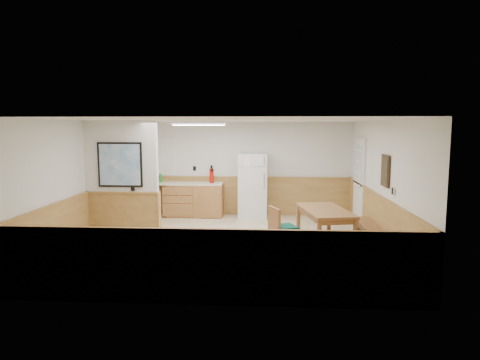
# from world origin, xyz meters

# --- Properties ---
(ground) EXTENTS (6.00, 6.00, 0.00)m
(ground) POSITION_xyz_m (0.00, 0.00, 0.00)
(ground) COLOR tan
(ground) RESTS_ON ground
(ceiling) EXTENTS (6.00, 6.00, 0.02)m
(ceiling) POSITION_xyz_m (0.00, 0.00, 2.50)
(ceiling) COLOR white
(ceiling) RESTS_ON back_wall
(back_wall) EXTENTS (6.00, 0.02, 2.50)m
(back_wall) POSITION_xyz_m (0.00, 3.00, 1.25)
(back_wall) COLOR silver
(back_wall) RESTS_ON ground
(right_wall) EXTENTS (0.02, 6.00, 2.50)m
(right_wall) POSITION_xyz_m (3.00, 0.00, 1.25)
(right_wall) COLOR silver
(right_wall) RESTS_ON ground
(left_wall) EXTENTS (0.02, 6.00, 2.50)m
(left_wall) POSITION_xyz_m (-3.00, 0.00, 1.25)
(left_wall) COLOR silver
(left_wall) RESTS_ON ground
(wainscot_back) EXTENTS (6.00, 0.04, 1.00)m
(wainscot_back) POSITION_xyz_m (0.00, 2.98, 0.50)
(wainscot_back) COLOR #B78B49
(wainscot_back) RESTS_ON ground
(wainscot_right) EXTENTS (0.04, 6.00, 1.00)m
(wainscot_right) POSITION_xyz_m (2.98, 0.00, 0.50)
(wainscot_right) COLOR #B78B49
(wainscot_right) RESTS_ON ground
(wainscot_left) EXTENTS (0.04, 6.00, 1.00)m
(wainscot_left) POSITION_xyz_m (-2.98, 0.00, 0.50)
(wainscot_left) COLOR #B78B49
(wainscot_left) RESTS_ON ground
(partition_wall) EXTENTS (1.50, 0.20, 2.50)m
(partition_wall) POSITION_xyz_m (-2.25, 0.19, 1.23)
(partition_wall) COLOR silver
(partition_wall) RESTS_ON ground
(kitchen_counter) EXTENTS (2.20, 0.61, 1.00)m
(kitchen_counter) POSITION_xyz_m (-1.21, 2.68, 0.46)
(kitchen_counter) COLOR #A97A3B
(kitchen_counter) RESTS_ON ground
(exterior_door) EXTENTS (0.07, 1.02, 2.15)m
(exterior_door) POSITION_xyz_m (2.96, 1.90, 1.05)
(exterior_door) COLOR white
(exterior_door) RESTS_ON ground
(kitchen_window) EXTENTS (0.80, 0.04, 1.00)m
(kitchen_window) POSITION_xyz_m (-2.10, 2.98, 1.55)
(kitchen_window) COLOR white
(kitchen_window) RESTS_ON back_wall
(wall_painting) EXTENTS (0.04, 0.50, 0.60)m
(wall_painting) POSITION_xyz_m (2.97, -0.30, 1.55)
(wall_painting) COLOR #312313
(wall_painting) RESTS_ON right_wall
(fluorescent_fixture) EXTENTS (1.20, 0.30, 0.09)m
(fluorescent_fixture) POSITION_xyz_m (-0.80, 1.30, 2.45)
(fluorescent_fixture) COLOR white
(fluorescent_fixture) RESTS_ON ceiling
(refrigerator) EXTENTS (0.75, 0.72, 1.68)m
(refrigerator) POSITION_xyz_m (0.39, 2.63, 0.84)
(refrigerator) COLOR silver
(refrigerator) RESTS_ON ground
(dining_table) EXTENTS (1.07, 1.72, 0.75)m
(dining_table) POSITION_xyz_m (1.90, -0.02, 0.65)
(dining_table) COLOR olive
(dining_table) RESTS_ON ground
(dining_bench) EXTENTS (0.40, 1.64, 0.45)m
(dining_bench) POSITION_xyz_m (2.80, -0.07, 0.34)
(dining_bench) COLOR olive
(dining_bench) RESTS_ON ground
(dining_chair) EXTENTS (0.79, 0.67, 0.85)m
(dining_chair) POSITION_xyz_m (1.00, -0.39, 0.49)
(dining_chair) COLOR olive
(dining_chair) RESTS_ON ground
(fire_extinguisher) EXTENTS (0.15, 0.15, 0.47)m
(fire_extinguisher) POSITION_xyz_m (-0.69, 2.66, 1.10)
(fire_extinguisher) COLOR #B11109
(fire_extinguisher) RESTS_ON kitchen_counter
(soap_bottle) EXTENTS (0.08, 0.08, 0.22)m
(soap_bottle) POSITION_xyz_m (-2.07, 2.71, 1.01)
(soap_bottle) COLOR #18882A
(soap_bottle) RESTS_ON kitchen_counter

